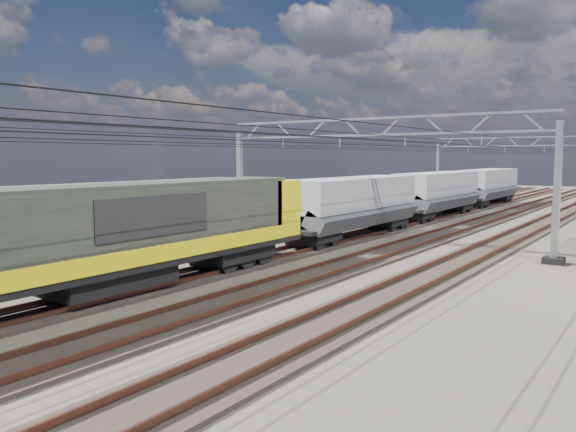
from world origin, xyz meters
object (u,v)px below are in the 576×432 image
Objects in this scene: hopper_wagon_lead at (353,202)px; hopper_wagon_mid at (438,191)px; locomotive at (108,233)px; catenary_gantry_far at (523,167)px; hopper_wagon_third at (488,184)px; catenary_gantry_mid at (371,176)px.

hopper_wagon_lead is 1.00× the size of hopper_wagon_mid.
locomotive is 17.70m from hopper_wagon_lead.
catenary_gantry_far is 1.53× the size of hopper_wagon_mid.
locomotive is 1.62× the size of hopper_wagon_lead.
hopper_wagon_lead is 1.00× the size of hopper_wagon_third.
catenary_gantry_mid is at bearing -82.83° from hopper_wagon_mid.
hopper_wagon_lead is 28.40m from hopper_wagon_third.
hopper_wagon_third is at bearing 90.00° from hopper_wagon_mid.
catenary_gantry_mid is 0.94× the size of locomotive.
hopper_wagon_lead and hopper_wagon_mid have the same top height.
hopper_wagon_third is at bearing 90.00° from locomotive.
hopper_wagon_lead is at bearing -93.34° from catenary_gantry_far.
catenary_gantry_mid reaches higher than hopper_wagon_mid.
locomotive is (-2.00, -15.99, -1.58)m from catenary_gantry_mid.
catenary_gantry_far is 1.53× the size of hopper_wagon_lead.
catenary_gantry_mid is at bearing 82.87° from locomotive.
hopper_wagon_lead is at bearing -90.00° from hopper_wagon_third.
hopper_wagon_lead and hopper_wagon_third have the same top height.
catenary_gantry_mid is 1.53× the size of hopper_wagon_third.
catenary_gantry_far is at bearing 90.00° from catenary_gantry_mid.
hopper_wagon_mid is 1.00× the size of hopper_wagon_third.
locomotive reaches higher than hopper_wagon_mid.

